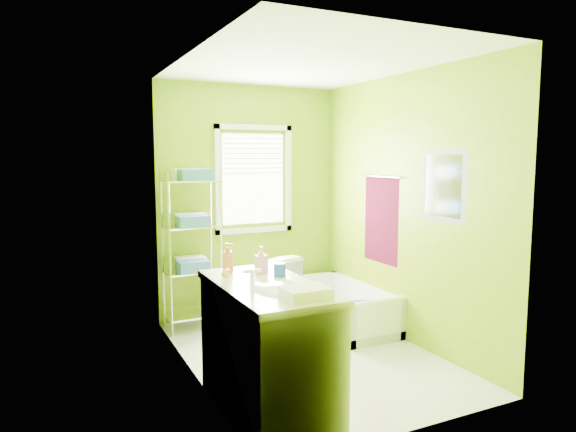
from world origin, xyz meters
name	(u,v)px	position (x,y,z in m)	size (l,w,h in m)	color
ground	(308,355)	(0.00, 0.00, 0.00)	(2.90, 2.90, 0.00)	silver
room_envelope	(309,186)	(0.00, 0.00, 1.55)	(2.14, 2.94, 2.62)	#6B8E06
window	(254,173)	(0.05, 1.42, 1.61)	(0.92, 0.05, 1.22)	white
door	(237,285)	(-1.04, -1.00, 1.00)	(0.09, 0.80, 2.00)	white
right_wall_decor	(404,207)	(1.04, -0.02, 1.32)	(0.04, 1.48, 1.17)	#48081F
bathtub	(343,312)	(0.73, 0.57, 0.14)	(0.64, 1.38, 0.45)	white
toilet	(266,288)	(0.02, 1.02, 0.38)	(0.43, 0.75, 0.77)	white
vanity	(268,345)	(-0.75, -0.80, 0.49)	(0.63, 1.24, 1.16)	white
wire_shelf_unit	(193,232)	(-0.73, 1.17, 1.03)	(0.57, 0.46, 1.68)	silver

